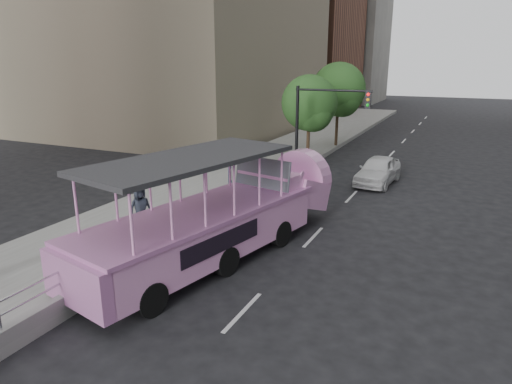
{
  "coord_description": "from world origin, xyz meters",
  "views": [
    {
      "loc": [
        6.0,
        -11.72,
        6.55
      ],
      "look_at": [
        -0.57,
        2.17,
        2.1
      ],
      "focal_mm": 32.0,
      "sensor_mm": 36.0,
      "label": 1
    }
  ],
  "objects_px": {
    "car": "(378,170)",
    "parking_sign": "(230,186)",
    "duck_boat": "(224,216)",
    "street_tree_near": "(310,105)",
    "pedestrian_far": "(140,209)",
    "traffic_signal": "(318,118)",
    "street_tree_far": "(339,92)"
  },
  "relations": [
    {
      "from": "pedestrian_far",
      "to": "parking_sign",
      "type": "distance_m",
      "value": 3.76
    },
    {
      "from": "duck_boat",
      "to": "parking_sign",
      "type": "height_order",
      "value": "duck_boat"
    },
    {
      "from": "duck_boat",
      "to": "pedestrian_far",
      "type": "distance_m",
      "value": 3.55
    },
    {
      "from": "duck_boat",
      "to": "street_tree_far",
      "type": "bearing_deg",
      "value": 94.79
    },
    {
      "from": "car",
      "to": "street_tree_far",
      "type": "relative_size",
      "value": 0.68
    },
    {
      "from": "car",
      "to": "duck_boat",
      "type": "bearing_deg",
      "value": -99.98
    },
    {
      "from": "car",
      "to": "traffic_signal",
      "type": "xyz_separation_m",
      "value": [
        -3.37,
        -0.61,
        2.75
      ]
    },
    {
      "from": "duck_boat",
      "to": "pedestrian_far",
      "type": "relative_size",
      "value": 6.58
    },
    {
      "from": "traffic_signal",
      "to": "parking_sign",
      "type": "bearing_deg",
      "value": -96.75
    },
    {
      "from": "car",
      "to": "traffic_signal",
      "type": "distance_m",
      "value": 4.39
    },
    {
      "from": "street_tree_near",
      "to": "street_tree_far",
      "type": "bearing_deg",
      "value": 88.09
    },
    {
      "from": "duck_boat",
      "to": "car",
      "type": "distance_m",
      "value": 12.24
    },
    {
      "from": "traffic_signal",
      "to": "duck_boat",
      "type": "bearing_deg",
      "value": -88.3
    },
    {
      "from": "pedestrian_far",
      "to": "parking_sign",
      "type": "xyz_separation_m",
      "value": [
        2.22,
        3.01,
        0.39
      ]
    },
    {
      "from": "street_tree_near",
      "to": "street_tree_far",
      "type": "relative_size",
      "value": 0.89
    },
    {
      "from": "parking_sign",
      "to": "street_tree_near",
      "type": "bearing_deg",
      "value": 92.97
    },
    {
      "from": "duck_boat",
      "to": "street_tree_near",
      "type": "distance_m",
      "value": 14.99
    },
    {
      "from": "duck_boat",
      "to": "street_tree_near",
      "type": "relative_size",
      "value": 2.0
    },
    {
      "from": "street_tree_near",
      "to": "traffic_signal",
      "type": "bearing_deg",
      "value": -65.02
    },
    {
      "from": "pedestrian_far",
      "to": "parking_sign",
      "type": "height_order",
      "value": "parking_sign"
    },
    {
      "from": "duck_boat",
      "to": "pedestrian_far",
      "type": "height_order",
      "value": "duck_boat"
    },
    {
      "from": "pedestrian_far",
      "to": "traffic_signal",
      "type": "bearing_deg",
      "value": 12.18
    },
    {
      "from": "car",
      "to": "traffic_signal",
      "type": "relative_size",
      "value": 0.85
    },
    {
      "from": "car",
      "to": "street_tree_far",
      "type": "height_order",
      "value": "street_tree_far"
    },
    {
      "from": "street_tree_near",
      "to": "street_tree_far",
      "type": "distance_m",
      "value": 6.02
    },
    {
      "from": "street_tree_far",
      "to": "pedestrian_far",
      "type": "bearing_deg",
      "value": -94.97
    },
    {
      "from": "parking_sign",
      "to": "duck_boat",
      "type": "bearing_deg",
      "value": -65.52
    },
    {
      "from": "car",
      "to": "parking_sign",
      "type": "height_order",
      "value": "parking_sign"
    },
    {
      "from": "pedestrian_far",
      "to": "parking_sign",
      "type": "bearing_deg",
      "value": -8.42
    },
    {
      "from": "street_tree_near",
      "to": "pedestrian_far",
      "type": "bearing_deg",
      "value": -96.2
    },
    {
      "from": "car",
      "to": "traffic_signal",
      "type": "bearing_deg",
      "value": -165.39
    },
    {
      "from": "duck_boat",
      "to": "car",
      "type": "height_order",
      "value": "duck_boat"
    }
  ]
}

